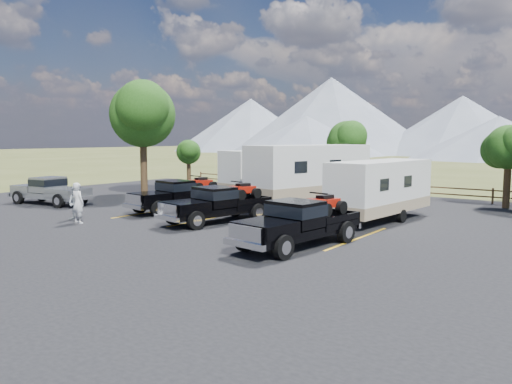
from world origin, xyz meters
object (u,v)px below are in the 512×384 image
Objects in this scene: tree_big_nw at (142,115)px; trailer_left at (271,172)px; trailer_center at (309,173)px; pickup_silver at (50,190)px; rig_right at (300,222)px; trailer_right at (380,190)px; person_a at (78,203)px; person_b at (76,203)px; rig_left at (179,195)px; rig_center at (219,203)px.

trailer_left is (7.71, 4.42, -3.91)m from tree_big_nw.
trailer_center is 1.80× the size of pickup_silver.
rig_right is 7.19m from trailer_right.
trailer_right is at bearing -143.25° from person_a.
person_b is at bearing -32.04° from person_a.
rig_left is (7.49, -3.99, -4.65)m from tree_big_nw.
pickup_silver is (-12.31, -1.21, -0.06)m from rig_center.
person_a reaches higher than rig_left.
tree_big_nw is 9.71m from trailer_left.
rig_right is at bearing -17.97° from person_b.
person_b is at bearing -101.92° from rig_left.
tree_big_nw is at bearing 96.91° from person_b.
rig_left is 0.99× the size of rig_center.
tree_big_nw is 1.38× the size of pickup_silver.
rig_center is at bearing 166.26° from rig_right.
tree_big_nw reaches higher than person_a.
trailer_right reaches higher than pickup_silver.
rig_right is 3.08× the size of person_a.
rig_right is 11.96m from person_b.
trailer_left is 4.75× the size of person_a.
person_b is (-6.02, -3.61, -0.10)m from rig_center.
rig_center is 1.04× the size of pickup_silver.
tree_big_nw is at bearing 165.85° from rig_center.
tree_big_nw is 13.62m from rig_center.
trailer_center is at bearing 37.50° from person_b.
trailer_left is 14.07m from person_a.
rig_left is at bearing -155.62° from trailer_right.
trailer_left is 1.09× the size of trailer_right.
person_a is (-1.19, -14.01, -0.69)m from trailer_left.
trailer_center reaches higher than person_b.
rig_left is 5.68m from person_a.
trailer_left reaches higher than rig_left.
pickup_silver is (-12.45, -9.30, -1.00)m from trailer_center.
rig_center reaches higher than pickup_silver.
tree_big_nw is 8.18m from pickup_silver.
trailer_right is at bearing 28.08° from rig_left.
tree_big_nw is 1.33× the size of rig_right.
rig_left is at bearing -79.94° from trailer_left.
trailer_left is at bearing -97.64° from person_a.
rig_left is at bearing 166.72° from rig_right.
rig_right reaches higher than person_b.
rig_center is 0.71× the size of trailer_right.
trailer_right reaches higher than rig_right.
person_b is at bearing -139.24° from trailer_right.
person_b is (-0.95, 0.53, -0.15)m from person_a.
person_a is at bearing -83.32° from trailer_left.
pickup_silver is (-18.25, -6.17, -0.66)m from trailer_right.
tree_big_nw is 1.33× the size of rig_center.
trailer_center is at bearing 66.23° from rig_left.
person_a reaches higher than pickup_silver.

